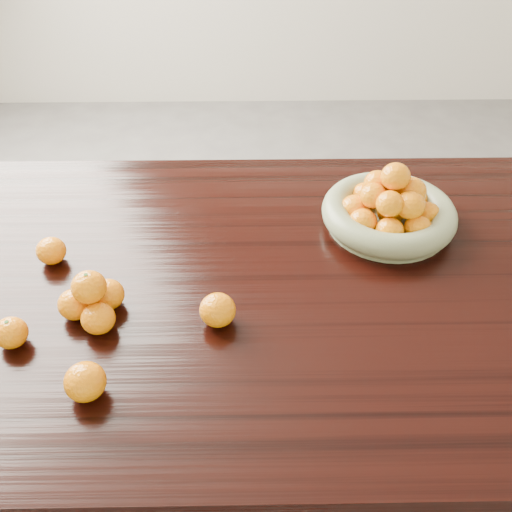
{
  "coord_description": "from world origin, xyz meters",
  "views": [
    {
      "loc": [
        -0.02,
        -0.91,
        1.58
      ],
      "look_at": [
        -0.0,
        -0.02,
        0.83
      ],
      "focal_mm": 40.0,
      "sensor_mm": 36.0,
      "label": 1
    }
  ],
  "objects_px": {
    "orange_pyramid": "(92,301)",
    "fruit_bowl": "(390,210)",
    "loose_orange_0": "(11,333)",
    "dining_table": "(257,308)"
  },
  "relations": [
    {
      "from": "orange_pyramid",
      "to": "dining_table",
      "type": "bearing_deg",
      "value": 18.46
    },
    {
      "from": "fruit_bowl",
      "to": "dining_table",
      "type": "bearing_deg",
      "value": -149.7
    },
    {
      "from": "dining_table",
      "to": "loose_orange_0",
      "type": "xyz_separation_m",
      "value": [
        -0.47,
        -0.18,
        0.12
      ]
    },
    {
      "from": "orange_pyramid",
      "to": "loose_orange_0",
      "type": "bearing_deg",
      "value": -154.14
    },
    {
      "from": "fruit_bowl",
      "to": "loose_orange_0",
      "type": "bearing_deg",
      "value": -155.17
    },
    {
      "from": "dining_table",
      "to": "orange_pyramid",
      "type": "xyz_separation_m",
      "value": [
        -0.32,
        -0.11,
        0.13
      ]
    },
    {
      "from": "orange_pyramid",
      "to": "fruit_bowl",
      "type": "bearing_deg",
      "value": 24.6
    },
    {
      "from": "dining_table",
      "to": "fruit_bowl",
      "type": "relative_size",
      "value": 6.3
    },
    {
      "from": "orange_pyramid",
      "to": "loose_orange_0",
      "type": "relative_size",
      "value": 2.08
    },
    {
      "from": "dining_table",
      "to": "loose_orange_0",
      "type": "height_order",
      "value": "loose_orange_0"
    }
  ]
}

